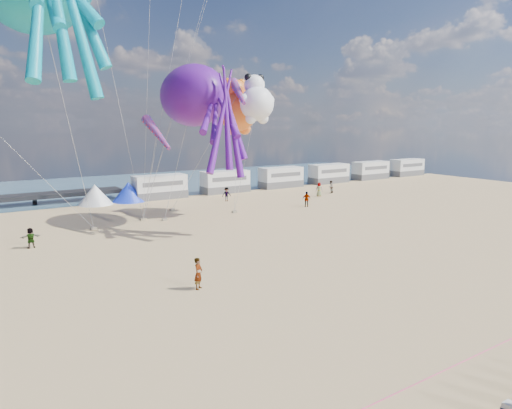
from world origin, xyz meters
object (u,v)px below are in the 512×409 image
Objects in this scene: sandbag_c at (234,212)px; beachgoer_1 at (331,187)px; sandbag_d at (172,210)px; kite_panda at (257,104)px; tent_white at (95,195)px; tent_blue at (129,192)px; kite_teddy_orange at (238,112)px; motorhome_3 at (329,174)px; motorhome_0 at (160,187)px; windsock_mid at (239,92)px; kite_octopus_purple at (193,96)px; motorhome_2 at (281,177)px; beachgoer_4 at (31,238)px; beachgoer_3 at (307,199)px; motorhome_1 at (225,182)px; motorhome_4 at (370,170)px; sandbag_b at (165,219)px; sandbag_a at (94,228)px; sandbag_e at (143,219)px; beachgoer_0 at (319,189)px; windsock_right at (157,133)px; standing_person at (198,273)px; motorhome_5 at (407,167)px; beachgoer_2 at (227,194)px.

beachgoer_1 is at bearing 14.91° from sandbag_c.
kite_panda is (6.29, -7.37, 11.26)m from sandbag_d.
tent_white and tent_blue have the same top height.
kite_teddy_orange is (5.78, -4.47, 10.50)m from sandbag_d.
beachgoer_1 is (-7.23, -8.43, -0.64)m from motorhome_3.
windsock_mid reaches higher than motorhome_0.
kite_octopus_purple is 2.12× the size of kite_panda.
beachgoer_1 is at bearing 0.04° from sandbag_d.
beachgoer_4 is (-35.97, -16.79, -0.70)m from motorhome_2.
beachgoer_3 is 28.91m from beachgoer_4.
kite_panda is (6.45, -0.98, -0.61)m from kite_octopus_purple.
motorhome_1 is 31.36m from beachgoer_4.
beachgoer_3 is (-16.63, -14.77, -0.61)m from motorhome_3.
motorhome_1 is (9.50, 0.00, 0.00)m from motorhome_0.
beachgoer_1 is 18.74m from sandbag_c.
motorhome_4 is at bearing 11.96° from sandbag_d.
tent_blue is 12.93m from sandbag_b.
motorhome_4 reaches higher than sandbag_a.
sandbag_e is (-1.69, 1.34, 0.00)m from sandbag_b.
windsock_mid is (-8.95, 0.05, 11.57)m from beachgoer_3.
sandbag_c is 0.07× the size of kite_teddy_orange.
motorhome_0 is 13.73m from sandbag_b.
tent_white is at bearing 23.79° from beachgoer_0.
sandbag_c is 13.28m from windsock_right.
kite_octopus_purple is 6.38m from kite_teddy_orange.
standing_person is 22.79m from sandbag_c.
motorhome_2 is 31.23m from windsock_right.
motorhome_0 is 1.00× the size of motorhome_1.
sandbag_b is (-52.07, -12.87, -1.39)m from motorhome_5.
motorhome_3 is at bearing 48.84° from windsock_mid.
motorhome_2 is at bearing 61.40° from windsock_mid.
sandbag_a is at bearing 141.75° from windsock_right.
standing_person is at bearing 18.48° from beachgoer_1.
beachgoer_3 is at bearing -19.84° from kite_teddy_orange.
windsock_right is at bearing -98.38° from tent_blue.
beachgoer_3 reaches higher than beachgoer_2.
beachgoer_0 reaches higher than sandbag_e.
motorhome_2 reaches higher than beachgoer_4.
kite_panda reaches higher than beachgoer_4.
tent_white is 0.69× the size of kite_panda.
sandbag_c is 1.00× the size of sandbag_e.
motorhome_5 is 46.41m from kite_teddy_orange.
motorhome_1 is at bearing 0.00° from tent_white.
motorhome_2 is at bearing 23.31° from sandbag_a.
kite_panda reaches higher than motorhome_0.
sandbag_a is (-7.40, -13.10, -1.09)m from tent_blue.
motorhome_2 reaches higher than tent_white.
motorhome_1 is at bearing 0.00° from tent_blue.
sandbag_c is (-34.82, -13.25, -1.39)m from motorhome_4.
beachgoer_1 is at bearing -35.62° from motorhome_1.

